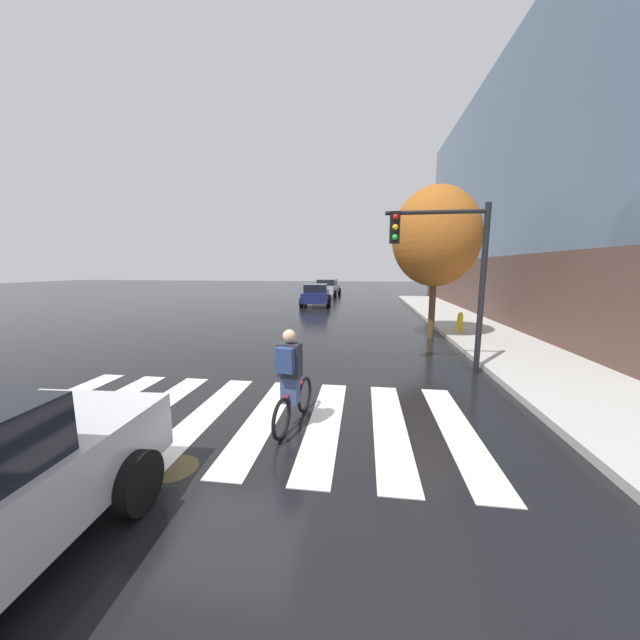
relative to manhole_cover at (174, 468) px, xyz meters
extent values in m
plane|color=black|center=(0.15, 1.61, 0.00)|extent=(120.00, 120.00, 0.00)
cube|color=silver|center=(-3.67, 1.61, 0.00)|extent=(0.55, 3.62, 0.01)
cube|color=silver|center=(-2.57, 1.61, 0.00)|extent=(0.55, 3.62, 0.01)
cube|color=silver|center=(-1.46, 1.61, 0.00)|extent=(0.55, 3.62, 0.01)
cube|color=silver|center=(-0.35, 1.61, 0.00)|extent=(0.55, 3.62, 0.01)
cube|color=silver|center=(0.75, 1.61, 0.00)|extent=(0.55, 3.62, 0.01)
cube|color=silver|center=(1.86, 1.61, 0.00)|extent=(0.55, 3.62, 0.01)
cube|color=silver|center=(2.97, 1.61, 0.00)|extent=(0.55, 3.62, 0.01)
cube|color=silver|center=(4.07, 1.61, 0.00)|extent=(0.55, 3.62, 0.01)
cylinder|color=#473D1E|center=(0.00, 0.00, 0.00)|extent=(0.64, 0.64, 0.01)
cylinder|color=black|center=(0.05, -0.76, 0.34)|extent=(0.27, 0.69, 0.68)
cube|color=navy|center=(-0.88, 19.52, 0.65)|extent=(2.12, 4.52, 0.67)
cube|color=black|center=(-0.87, 19.37, 1.25)|extent=(1.74, 2.22, 0.52)
cylinder|color=black|center=(-1.91, 20.84, 0.32)|extent=(0.28, 0.67, 0.65)
cylinder|color=black|center=(-0.08, 20.99, 0.32)|extent=(0.28, 0.67, 0.65)
cylinder|color=black|center=(-1.68, 18.04, 0.32)|extent=(0.28, 0.67, 0.65)
cylinder|color=black|center=(0.15, 18.19, 0.32)|extent=(0.28, 0.67, 0.65)
cube|color=#B7B7BC|center=(-0.91, 27.34, 0.68)|extent=(2.12, 4.65, 0.69)
cube|color=black|center=(-0.92, 27.19, 1.30)|extent=(1.77, 2.27, 0.54)
cylinder|color=black|center=(-1.76, 28.86, 0.33)|extent=(0.28, 0.69, 0.67)
cylinder|color=black|center=(0.13, 28.73, 0.33)|extent=(0.28, 0.69, 0.67)
cylinder|color=black|center=(-1.95, 25.95, 0.33)|extent=(0.28, 0.69, 0.67)
cylinder|color=black|center=(-0.05, 25.83, 0.33)|extent=(0.28, 0.69, 0.67)
torus|color=black|center=(1.25, 0.95, 0.33)|extent=(0.17, 0.66, 0.66)
torus|color=black|center=(1.43, 1.99, 0.33)|extent=(0.17, 0.66, 0.66)
cylinder|color=red|center=(1.34, 1.47, 0.61)|extent=(0.20, 0.89, 0.05)
cylinder|color=red|center=(1.31, 1.32, 0.68)|extent=(0.04, 0.04, 0.45)
cube|color=#384772|center=(1.31, 1.32, 0.73)|extent=(0.31, 0.25, 0.56)
cube|color=#26262D|center=(1.31, 1.32, 1.18)|extent=(0.40, 0.30, 0.56)
sphere|color=tan|center=(1.31, 1.32, 1.58)|extent=(0.22, 0.22, 0.22)
cube|color=navy|center=(1.28, 1.14, 1.23)|extent=(0.30, 0.21, 0.40)
cylinder|color=black|center=(5.38, 4.80, 2.10)|extent=(0.14, 0.14, 4.20)
cylinder|color=black|center=(4.18, 4.80, 4.00)|extent=(2.40, 0.10, 0.10)
cube|color=black|center=(3.22, 4.80, 3.65)|extent=(0.24, 0.20, 0.76)
sphere|color=red|center=(3.22, 4.69, 3.89)|extent=(0.14, 0.14, 0.14)
sphere|color=gold|center=(3.22, 4.69, 3.65)|extent=(0.14, 0.14, 0.14)
sphere|color=green|center=(3.22, 4.69, 3.41)|extent=(0.14, 0.14, 0.14)
cylinder|color=gold|center=(6.32, 9.72, 0.47)|extent=(0.22, 0.22, 0.65)
sphere|color=gold|center=(6.32, 9.72, 0.84)|extent=(0.18, 0.18, 0.18)
cylinder|color=gold|center=(6.48, 9.72, 0.50)|extent=(0.12, 0.09, 0.09)
cylinder|color=#4C3823|center=(5.07, 9.04, 1.26)|extent=(0.24, 0.24, 2.53)
ellipsoid|color=#A5591E|center=(5.07, 9.04, 3.79)|extent=(3.15, 3.15, 3.62)
camera|label=1|loc=(2.48, -3.75, 2.67)|focal=18.44mm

